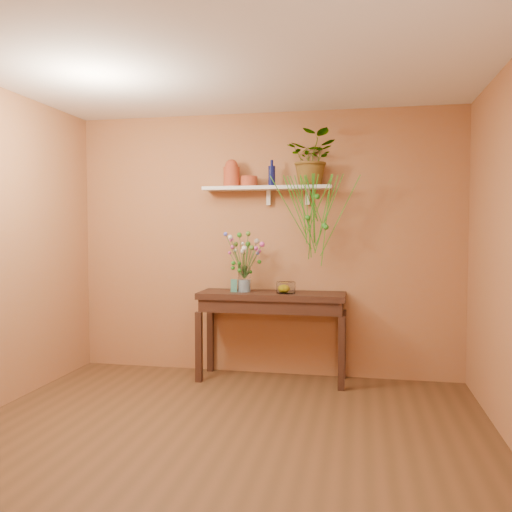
{
  "coord_description": "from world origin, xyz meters",
  "views": [
    {
      "loc": [
        0.98,
        -3.36,
        1.51
      ],
      "look_at": [
        0.0,
        1.55,
        1.25
      ],
      "focal_mm": 36.82,
      "sensor_mm": 36.0,
      "label": 1
    }
  ],
  "objects_px": {
    "glass_vase": "(244,281)",
    "glass_bowl": "(286,288)",
    "bouquet": "(245,250)",
    "blue_bottle": "(272,175)",
    "sideboard": "(272,305)",
    "spider_plant": "(313,158)",
    "terracotta_jug": "(232,174)"
  },
  "relations": [
    {
      "from": "glass_vase",
      "to": "terracotta_jug",
      "type": "bearing_deg",
      "value": 143.34
    },
    {
      "from": "glass_vase",
      "to": "glass_bowl",
      "type": "distance_m",
      "value": 0.43
    },
    {
      "from": "sideboard",
      "to": "spider_plant",
      "type": "distance_m",
      "value": 1.51
    },
    {
      "from": "sideboard",
      "to": "glass_vase",
      "type": "distance_m",
      "value": 0.37
    },
    {
      "from": "sideboard",
      "to": "glass_vase",
      "type": "height_order",
      "value": "glass_vase"
    },
    {
      "from": "sideboard",
      "to": "spider_plant",
      "type": "bearing_deg",
      "value": 16.96
    },
    {
      "from": "sideboard",
      "to": "blue_bottle",
      "type": "bearing_deg",
      "value": 100.88
    },
    {
      "from": "terracotta_jug",
      "to": "spider_plant",
      "type": "xyz_separation_m",
      "value": [
        0.82,
        0.02,
        0.13
      ]
    },
    {
      "from": "spider_plant",
      "to": "glass_vase",
      "type": "relative_size",
      "value": 2.04
    },
    {
      "from": "spider_plant",
      "to": "bouquet",
      "type": "height_order",
      "value": "spider_plant"
    },
    {
      "from": "blue_bottle",
      "to": "spider_plant",
      "type": "distance_m",
      "value": 0.44
    },
    {
      "from": "blue_bottle",
      "to": "glass_vase",
      "type": "xyz_separation_m",
      "value": [
        -0.26,
        -0.12,
        -1.05
      ]
    },
    {
      "from": "glass_bowl",
      "to": "bouquet",
      "type": "bearing_deg",
      "value": -179.36
    },
    {
      "from": "spider_plant",
      "to": "bouquet",
      "type": "xyz_separation_m",
      "value": [
        -0.65,
        -0.16,
        -0.9
      ]
    },
    {
      "from": "spider_plant",
      "to": "bouquet",
      "type": "distance_m",
      "value": 1.12
    },
    {
      "from": "terracotta_jug",
      "to": "blue_bottle",
      "type": "distance_m",
      "value": 0.41
    },
    {
      "from": "bouquet",
      "to": "glass_bowl",
      "type": "distance_m",
      "value": 0.55
    },
    {
      "from": "blue_bottle",
      "to": "bouquet",
      "type": "bearing_deg",
      "value": -150.53
    },
    {
      "from": "sideboard",
      "to": "terracotta_jug",
      "type": "distance_m",
      "value": 1.39
    },
    {
      "from": "terracotta_jug",
      "to": "bouquet",
      "type": "relative_size",
      "value": 0.58
    },
    {
      "from": "sideboard",
      "to": "bouquet",
      "type": "height_order",
      "value": "bouquet"
    },
    {
      "from": "blue_bottle",
      "to": "glass_vase",
      "type": "relative_size",
      "value": 0.99
    },
    {
      "from": "bouquet",
      "to": "glass_vase",
      "type": "bearing_deg",
      "value": 111.03
    },
    {
      "from": "bouquet",
      "to": "glass_bowl",
      "type": "bearing_deg",
      "value": 0.64
    },
    {
      "from": "spider_plant",
      "to": "glass_vase",
      "type": "xyz_separation_m",
      "value": [
        -0.66,
        -0.14,
        -1.21
      ]
    },
    {
      "from": "spider_plant",
      "to": "glass_bowl",
      "type": "relative_size",
      "value": 2.87
    },
    {
      "from": "sideboard",
      "to": "glass_bowl",
      "type": "distance_m",
      "value": 0.23
    },
    {
      "from": "terracotta_jug",
      "to": "bouquet",
      "type": "xyz_separation_m",
      "value": [
        0.17,
        -0.14,
        -0.77
      ]
    },
    {
      "from": "glass_bowl",
      "to": "glass_vase",
      "type": "bearing_deg",
      "value": 177.27
    },
    {
      "from": "glass_bowl",
      "to": "sideboard",
      "type": "bearing_deg",
      "value": 165.24
    },
    {
      "from": "sideboard",
      "to": "bouquet",
      "type": "distance_m",
      "value": 0.61
    },
    {
      "from": "terracotta_jug",
      "to": "spider_plant",
      "type": "relative_size",
      "value": 0.52
    }
  ]
}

